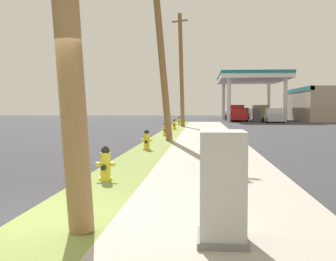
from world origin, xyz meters
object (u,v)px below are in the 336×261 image
Objects in this scene: truck_tan_at_forecourt at (259,113)px; utility_pole_background at (181,69)px; fire_hydrant_second at (147,141)px; car_silver_by_near_pump at (274,116)px; fire_hydrant_third at (165,130)px; truck_red_on_apron at (236,114)px; fire_hydrant_fifth at (179,121)px; fire_hydrant_fourth at (174,125)px; car_navy_by_far_pump at (234,115)px; fire_hydrant_nearest at (105,165)px; utility_cabinet at (222,190)px; utility_pole_midground at (160,35)px.

utility_pole_background is at bearing -111.85° from truck_tan_at_forecourt.
car_silver_by_near_pump is (9.98, 32.26, 0.28)m from fire_hydrant_second.
fire_hydrant_second and fire_hydrant_third have the same top height.
truck_tan_at_forecourt is 1.01× the size of truck_red_on_apron.
car_silver_by_near_pump reaches higher than fire_hydrant_fifth.
fire_hydrant_fourth is 25.49m from car_navy_by_far_pump.
car_navy_by_far_pump reaches higher than fire_hydrant_second.
fire_hydrant_fifth is 0.16× the size of car_silver_by_near_pump.
fire_hydrant_fifth is 22.78m from truck_tan_at_forecourt.
fire_hydrant_nearest is 1.00× the size of fire_hydrant_second.
fire_hydrant_nearest is 40.22m from car_silver_by_near_pump.
utility_pole_background is at bearing -108.91° from truck_red_on_apron.
car_silver_by_near_pump is 0.99× the size of car_navy_by_far_pump.
fire_hydrant_third is 12.26m from utility_pole_background.
fire_hydrant_third and fire_hydrant_fourth have the same top height.
fire_hydrant_second is 1.00× the size of fire_hydrant_third.
fire_hydrant_fourth is 1.00× the size of fire_hydrant_fifth.
fire_hydrant_third is at bearing 96.93° from utility_cabinet.
utility_pole_midground is 32.41m from truck_red_on_apron.
car_navy_by_far_pump is 0.84× the size of truck_red_on_apron.
fire_hydrant_second is at bearing 101.97° from utility_cabinet.
utility_pole_background is 1.67× the size of truck_tan_at_forecourt.
fire_hydrant_fourth is at bearing -93.31° from utility_pole_background.
fire_hydrant_second is at bearing -99.74° from truck_red_on_apron.
car_silver_by_near_pump is at bearing 67.95° from fire_hydrant_third.
truck_tan_at_forecourt is (7.39, 53.09, 0.18)m from utility_cabinet.
fire_hydrant_nearest is at bearing -97.72° from car_navy_by_far_pump.
utility_cabinet is (2.17, -25.25, 0.29)m from fire_hydrant_fourth.
utility_pole_background is 21.30m from car_navy_by_far_pump.
fire_hydrant_second is at bearing 89.70° from fire_hydrant_nearest.
truck_red_on_apron is (3.94, 46.96, 0.18)m from utility_cabinet.
utility_pole_midground reaches higher than utility_pole_background.
fire_hydrant_second is 33.76m from car_silver_by_near_pump.
utility_cabinet is at bearing -83.07° from fire_hydrant_third.
car_navy_by_far_pump is at bearing 118.38° from car_silver_by_near_pump.
car_silver_by_near_pump is at bearing 79.85° from utility_cabinet.
fire_hydrant_third is at bearing -91.71° from utility_pole_background.
fire_hydrant_second is 6.61m from utility_pole_midground.
truck_tan_at_forecourt reaches higher than car_navy_by_far_pump.
car_silver_by_near_pump reaches higher than fire_hydrant_second.
car_silver_by_near_pump is at bearing -61.62° from car_navy_by_far_pump.
truck_tan_at_forecourt is at bearing 78.80° from fire_hydrant_nearest.
utility_pole_background is at bearing -83.43° from fire_hydrant_fifth.
utility_pole_midground is at bearing 98.26° from utility_cabinet.
fire_hydrant_second is 1.00× the size of fire_hydrant_fourth.
truck_red_on_apron is at bearing -89.60° from car_navy_by_far_pump.
utility_pole_midground reaches higher than fire_hydrant_fifth.
fire_hydrant_nearest is 4.68m from utility_cabinet.
fire_hydrant_nearest and fire_hydrant_fifth have the same top height.
fire_hydrant_fifth is at bearing 89.75° from fire_hydrant_nearest.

